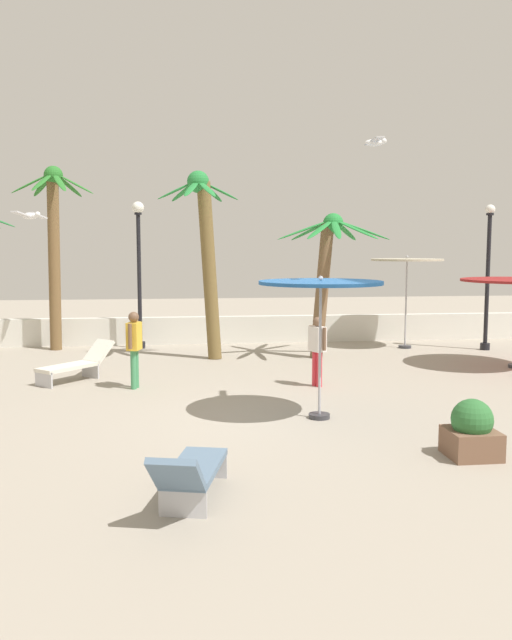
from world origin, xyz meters
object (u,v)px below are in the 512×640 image
object	(u,v)px
palm_tree_1	(206,245)
guest_0	(317,345)
seagull_1	(375,142)
lamp_post_1	(139,261)
patio_umbrella_0	(321,289)
seagull_0	(31,215)
lamp_post_0	(488,275)
guest_1	(134,342)
lounge_chair_0	(191,472)
planter	(472,431)
patio_umbrella_1	(407,264)
palm_tree_2	(54,238)
lounge_chair_1	(76,364)
palm_tree_3	(327,264)

from	to	relation	value
palm_tree_1	guest_0	size ratio (longest dim) A/B	3.31
seagull_1	lamp_post_1	bearing A→B (deg)	117.78
patio_umbrella_0	seagull_0	bearing A→B (deg)	162.81
patio_umbrella_0	seagull_0	world-z (taller)	seagull_0
palm_tree_1	lamp_post_0	distance (m)	8.32
guest_1	lounge_chair_0	bearing A→B (deg)	-81.01
seagull_0	guest_1	bearing A→B (deg)	36.93
seagull_1	planter	bearing A→B (deg)	-72.97
patio_umbrella_0	palm_tree_1	xyz separation A→B (m)	(-1.68, 6.50, 0.79)
patio_umbrella_1	seagull_0	size ratio (longest dim) A/B	2.99
guest_0	lounge_chair_0	bearing A→B (deg)	-114.63
palm_tree_1	planter	distance (m)	9.88
lounge_chair_0	guest_0	world-z (taller)	guest_0
palm_tree_2	seagull_1	xyz separation A→B (m)	(6.94, -8.58, 1.54)
patio_umbrella_0	lounge_chair_0	size ratio (longest dim) A/B	1.28
patio_umbrella_0	palm_tree_2	bearing A→B (deg)	124.66
lamp_post_0	guest_0	world-z (taller)	lamp_post_0
lounge_chair_0	lounge_chair_1	world-z (taller)	same
lamp_post_1	lounge_chair_0	xyz separation A→B (m)	(1.21, -12.29, -2.23)
palm_tree_2	seagull_0	world-z (taller)	palm_tree_2
palm_tree_3	guest_1	size ratio (longest dim) A/B	2.38
palm_tree_2	lamp_post_1	size ratio (longest dim) A/B	1.23
guest_0	palm_tree_1	bearing A→B (deg)	119.91
palm_tree_1	palm_tree_3	world-z (taller)	palm_tree_1
patio_umbrella_0	lounge_chair_0	distance (m)	4.73
patio_umbrella_1	guest_0	world-z (taller)	patio_umbrella_1
palm_tree_1	lamp_post_0	size ratio (longest dim) A/B	1.18
palm_tree_2	lamp_post_1	world-z (taller)	palm_tree_2
palm_tree_3	lounge_chair_0	size ratio (longest dim) A/B	2.01
palm_tree_3	seagull_1	size ratio (longest dim) A/B	3.69
lamp_post_1	palm_tree_1	bearing A→B (deg)	-48.71
patio_umbrella_0	seagull_1	bearing A→B (deg)	5.14
patio_umbrella_1	palm_tree_2	world-z (taller)	palm_tree_2
patio_umbrella_1	palm_tree_2	size ratio (longest dim) A/B	0.52
patio_umbrella_1	lamp_post_1	size ratio (longest dim) A/B	0.64
patio_umbrella_0	patio_umbrella_1	size ratio (longest dim) A/B	0.91
palm_tree_1	lamp_post_1	world-z (taller)	palm_tree_1
lamp_post_1	guest_1	xyz separation A→B (m)	(0.17, -5.73, -1.62)
guest_1	planter	distance (m)	7.38
palm_tree_2	lounge_chair_1	size ratio (longest dim) A/B	3.02
palm_tree_1	lounge_chair_1	xyz separation A→B (m)	(-3.08, -2.56, -2.69)
palm_tree_3	lamp_post_0	bearing A→B (deg)	9.00
lamp_post_1	seagull_0	bearing A→B (deg)	-102.69
patio_umbrella_0	patio_umbrella_1	bearing A→B (deg)	60.65
patio_umbrella_1	lamp_post_0	bearing A→B (deg)	-15.42
palm_tree_1	lamp_post_1	size ratio (longest dim) A/B	1.16
palm_tree_1	lounge_chair_0	bearing A→B (deg)	-93.80
patio_umbrella_1	seagull_1	world-z (taller)	seagull_1
patio_umbrella_0	guest_1	world-z (taller)	patio_umbrella_0
patio_umbrella_0	lounge_chair_0	bearing A→B (deg)	-122.84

